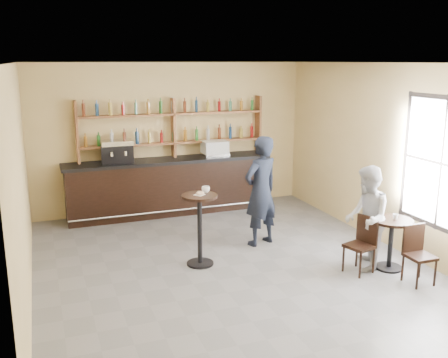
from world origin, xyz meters
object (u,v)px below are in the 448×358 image
object	(u,v)px
chair_west	(359,245)
patron_second	(366,218)
cafe_table	(390,244)
chair_south	(420,256)
espresso_machine	(117,151)
man_main	(261,191)
pedestal_table	(200,230)
bar_counter	(170,186)
pastry_case	(215,148)

from	to	relation	value
chair_west	patron_second	bearing A→B (deg)	106.08
cafe_table	patron_second	distance (m)	0.58
cafe_table	chair_south	world-z (taller)	chair_south
espresso_machine	man_main	xyz separation A→B (m)	(2.13, -2.40, -0.44)
pedestal_table	espresso_machine	bearing A→B (deg)	105.76
espresso_machine	pedestal_table	xyz separation A→B (m)	(0.82, -2.91, -0.84)
cafe_table	chair_south	bearing A→B (deg)	-85.24
chair_south	patron_second	xyz separation A→B (m)	(-0.41, 0.77, 0.39)
pedestal_table	man_main	bearing A→B (deg)	21.59
bar_counter	pedestal_table	world-z (taller)	bar_counter
pastry_case	chair_south	bearing A→B (deg)	-71.47
espresso_machine	pastry_case	size ratio (longest dim) A/B	1.17
espresso_machine	chair_south	xyz separation A→B (m)	(3.64, -4.73, -0.99)
bar_counter	man_main	bearing A→B (deg)	-66.38
bar_counter	cafe_table	size ratio (longest dim) A/B	5.39
pastry_case	cafe_table	distance (m)	4.49
man_main	cafe_table	distance (m)	2.34
pedestal_table	man_main	distance (m)	1.46
chair_south	man_main	bearing A→B (deg)	123.43
cafe_table	bar_counter	bearing A→B (deg)	121.36
pedestal_table	man_main	size ratio (longest dim) A/B	0.60
espresso_machine	man_main	world-z (taller)	man_main
patron_second	chair_south	bearing A→B (deg)	58.14
pastry_case	chair_west	distance (m)	4.28
man_main	patron_second	size ratio (longest dim) A/B	1.19
cafe_table	chair_south	xyz separation A→B (m)	(0.05, -0.60, 0.03)
chair_south	bar_counter	bearing A→B (deg)	118.85
man_main	patron_second	world-z (taller)	man_main
espresso_machine	pastry_case	distance (m)	2.11
pastry_case	man_main	size ratio (longest dim) A/B	0.28
man_main	chair_south	bearing A→B (deg)	104.09
pastry_case	man_main	world-z (taller)	man_main
chair_west	cafe_table	bearing A→B (deg)	68.35
cafe_table	chair_west	bearing A→B (deg)	174.81
pastry_case	pedestal_table	size ratio (longest dim) A/B	0.47
man_main	cafe_table	xyz separation A→B (m)	(1.47, -1.73, -0.57)
chair_south	patron_second	bearing A→B (deg)	118.47
bar_counter	cafe_table	bearing A→B (deg)	-58.64
pastry_case	chair_south	distance (m)	5.05
pedestal_table	chair_west	xyz separation A→B (m)	(2.22, -1.16, -0.14)
pastry_case	cafe_table	world-z (taller)	pastry_case
cafe_table	chair_south	distance (m)	0.60
espresso_machine	bar_counter	bearing A→B (deg)	6.15
chair_west	chair_south	world-z (taller)	chair_west
pastry_case	bar_counter	bearing A→B (deg)	-179.41
bar_counter	chair_south	xyz separation A→B (m)	(2.57, -4.73, -0.16)
bar_counter	chair_south	world-z (taller)	bar_counter
bar_counter	pastry_case	xyz separation A→B (m)	(1.04, 0.00, 0.76)
pedestal_table	man_main	world-z (taller)	man_main
chair_south	patron_second	distance (m)	0.96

